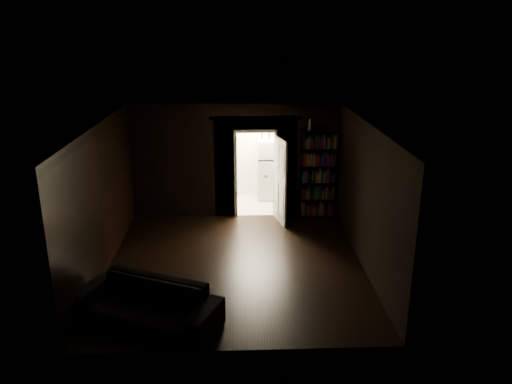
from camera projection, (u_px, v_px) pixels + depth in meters
ground at (236, 265)px, 9.89m from camera, size 5.50×5.50×0.00m
room_walls at (234, 169)px, 10.38m from camera, size 5.02×5.61×2.84m
kitchen_alcove at (254, 157)px, 13.20m from camera, size 2.20×1.80×2.60m
sofa at (146, 298)px, 7.83m from camera, size 2.53×1.87×0.89m
bookshelf at (318, 174)px, 12.07m from camera, size 0.93×0.41×2.20m
refrigerator at (271, 169)px, 13.56m from camera, size 0.86×0.81×1.65m
door at (280, 181)px, 11.80m from camera, size 0.25×0.84×2.05m
figurine at (310, 124)px, 11.61m from camera, size 0.12×0.12×0.27m
bottles at (269, 135)px, 13.24m from camera, size 0.62×0.14×0.25m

